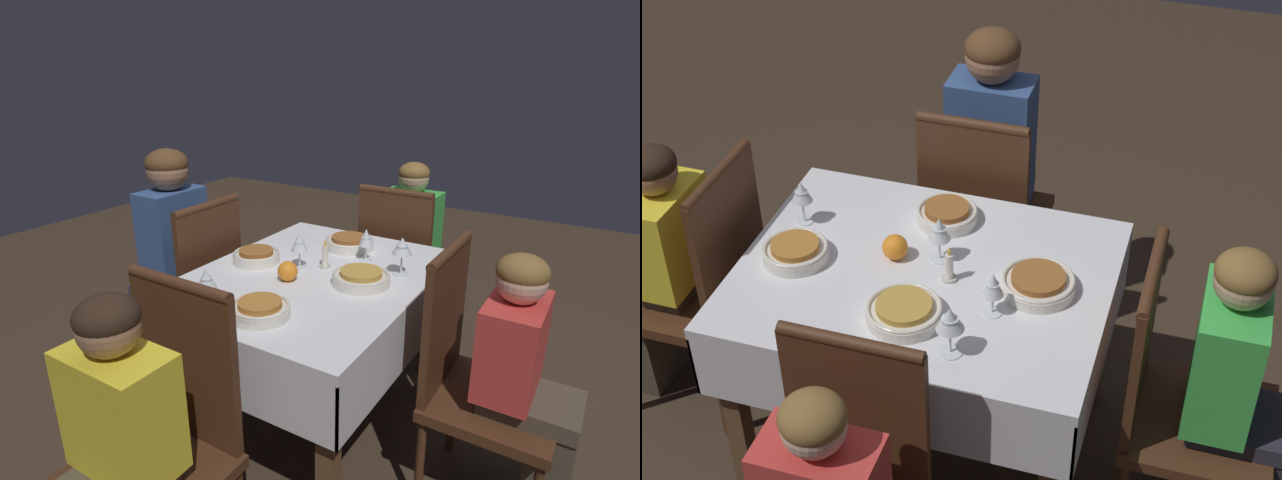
{
  "view_description": "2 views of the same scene",
  "coord_description": "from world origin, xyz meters",
  "views": [
    {
      "loc": [
        1.56,
        1.0,
        1.54
      ],
      "look_at": [
        -0.07,
        -0.01,
        0.87
      ],
      "focal_mm": 28.0,
      "sensor_mm": 36.0,
      "label": 1
    },
    {
      "loc": [
        -0.78,
        2.15,
        2.61
      ],
      "look_at": [
        -0.1,
        -0.07,
        0.85
      ],
      "focal_mm": 55.0,
      "sensor_mm": 36.0,
      "label": 2
    }
  ],
  "objects": [
    {
      "name": "ground_plane",
      "position": [
        0.0,
        0.0,
        0.0
      ],
      "size": [
        8.0,
        8.0,
        0.0
      ],
      "primitive_type": "plane",
      "color": "#3D2D21"
    },
    {
      "name": "bowl_south",
      "position": [
        0.02,
        -0.28,
        0.78
      ],
      "size": [
        0.2,
        0.2,
        0.06
      ],
      "color": "silver",
      "rests_on": "dining_table"
    },
    {
      "name": "person_adult_denim",
      "position": [
        0.01,
        -0.83,
        0.68
      ],
      "size": [
        0.3,
        0.34,
        1.2
      ],
      "color": "#383342",
      "rests_on": "ground_plane"
    },
    {
      "name": "candle_centerpiece",
      "position": [
        -0.08,
        0.01,
        0.8
      ],
      "size": [
        0.05,
        0.05,
        0.12
      ],
      "color": "beige",
      "rests_on": "dining_table"
    },
    {
      "name": "bowl_west",
      "position": [
        -0.35,
        -0.02,
        0.78
      ],
      "size": [
        0.22,
        0.22,
        0.06
      ],
      "color": "silver",
      "rests_on": "dining_table"
    },
    {
      "name": "wine_glass_south",
      "position": [
        -0.02,
        -0.08,
        0.86
      ],
      "size": [
        0.07,
        0.07,
        0.15
      ],
      "color": "white",
      "rests_on": "dining_table"
    },
    {
      "name": "wine_glass_north",
      "position": [
        -0.18,
        0.3,
        0.87
      ],
      "size": [
        0.08,
        0.08,
        0.16
      ],
      "color": "white",
      "rests_on": "dining_table"
    },
    {
      "name": "wine_glass_east",
      "position": [
        0.45,
        -0.14,
        0.87
      ],
      "size": [
        0.07,
        0.07,
        0.15
      ],
      "color": "white",
      "rests_on": "dining_table"
    },
    {
      "name": "dining_table",
      "position": [
        0.0,
        0.0,
        0.65
      ],
      "size": [
        1.13,
        0.88,
        0.75
      ],
      "color": "silver",
      "rests_on": "ground_plane"
    },
    {
      "name": "chair_west",
      "position": [
        -0.79,
        0.06,
        0.53
      ],
      "size": [
        0.43,
        0.43,
        0.98
      ],
      "rotation": [
        0.0,
        0.0,
        -1.57
      ],
      "color": "#472816",
      "rests_on": "ground_plane"
    },
    {
      "name": "person_child_red",
      "position": [
        -0.0,
        0.84,
        0.55
      ],
      "size": [
        0.3,
        0.33,
        0.99
      ],
      "rotation": [
        0.0,
        0.0,
        3.14
      ],
      "color": "#4C4233",
      "rests_on": "ground_plane"
    },
    {
      "name": "chair_north",
      "position": [
        -0.0,
        0.67,
        0.53
      ],
      "size": [
        0.43,
        0.43,
        0.98
      ],
      "rotation": [
        0.0,
        0.0,
        3.14
      ],
      "color": "#472816",
      "rests_on": "ground_plane"
    },
    {
      "name": "bowl_north",
      "position": [
        -0.01,
        0.21,
        0.78
      ],
      "size": [
        0.22,
        0.22,
        0.06
      ],
      "color": "silver",
      "rests_on": "dining_table"
    },
    {
      "name": "orange_fruit",
      "position": [
        0.11,
        -0.05,
        0.79
      ],
      "size": [
        0.08,
        0.08,
        0.08
      ],
      "primitive_type": "sphere",
      "color": "orange",
      "rests_on": "dining_table"
    },
    {
      "name": "chair_south",
      "position": [
        0.01,
        -0.67,
        0.53
      ],
      "size": [
        0.43,
        0.43,
        0.98
      ],
      "color": "#472816",
      "rests_on": "ground_plane"
    },
    {
      "name": "person_child_green",
      "position": [
        -0.96,
        0.06,
        0.59
      ],
      "size": [
        0.33,
        0.3,
        1.07
      ],
      "rotation": [
        0.0,
        0.0,
        -1.57
      ],
      "color": "#282833",
      "rests_on": "ground_plane"
    },
    {
      "name": "person_child_yellow",
      "position": [
        0.97,
        -0.02,
        0.56
      ],
      "size": [
        0.33,
        0.3,
        1.02
      ],
      "rotation": [
        0.0,
        0.0,
        1.57
      ],
      "color": "#4C4233",
      "rests_on": "ground_plane"
    },
    {
      "name": "bowl_east",
      "position": [
        0.4,
        0.05,
        0.78
      ],
      "size": [
        0.2,
        0.2,
        0.06
      ],
      "color": "silver",
      "rests_on": "dining_table"
    },
    {
      "name": "chair_east",
      "position": [
        0.79,
        -0.02,
        0.53
      ],
      "size": [
        0.43,
        0.43,
        0.98
      ],
      "rotation": [
        0.0,
        0.0,
        1.57
      ],
      "color": "#472816",
      "rests_on": "ground_plane"
    },
    {
      "name": "wine_glass_west",
      "position": [
        -0.24,
        0.11,
        0.85
      ],
      "size": [
        0.06,
        0.06,
        0.14
      ],
      "color": "white",
      "rests_on": "dining_table"
    }
  ]
}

